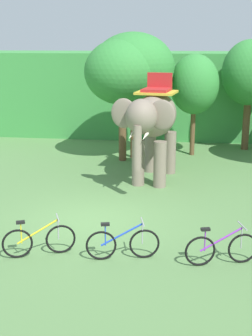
{
  "coord_description": "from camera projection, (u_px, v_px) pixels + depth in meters",
  "views": [
    {
      "loc": [
        2.59,
        -11.85,
        4.88
      ],
      "look_at": [
        0.86,
        1.0,
        1.3
      ],
      "focal_mm": 49.42,
      "sensor_mm": 36.0,
      "label": 1
    }
  ],
  "objects": [
    {
      "name": "tree_far_right",
      "position": [
        133.0,
        67.0,
        19.01
      ],
      "size": [
        3.41,
        3.41,
        5.24
      ],
      "color": "brown",
      "rests_on": "ground"
    },
    {
      "name": "tree_center",
      "position": [
        122.0,
        72.0,
        18.58
      ],
      "size": [
        3.07,
        3.07,
        4.99
      ],
      "color": "brown",
      "rests_on": "ground"
    },
    {
      "name": "foliage_hedge",
      "position": [
        141.0,
        92.0,
        25.61
      ],
      "size": [
        36.0,
        6.0,
        4.29
      ],
      "primitive_type": "cube",
      "color": "#3D8E42",
      "rests_on": "ground"
    },
    {
      "name": "bike_yellow",
      "position": [
        39.0,
        240.0,
        10.78
      ],
      "size": [
        1.6,
        0.77,
        0.92
      ],
      "color": "black",
      "rests_on": "ground"
    },
    {
      "name": "elephant",
      "position": [
        153.0,
        121.0,
        16.05
      ],
      "size": [
        2.23,
        4.23,
        3.78
      ],
      "color": "gray",
      "rests_on": "ground"
    },
    {
      "name": "ground_plane",
      "position": [
        91.0,
        221.0,
        12.96
      ],
      "size": [
        80.0,
        80.0,
        0.0
      ],
      "primitive_type": "plane",
      "color": "#567F47"
    },
    {
      "name": "bike_blue",
      "position": [
        123.0,
        243.0,
        10.61
      ],
      "size": [
        1.68,
        0.57,
        0.92
      ],
      "color": "black",
      "rests_on": "ground"
    },
    {
      "name": "tree_center_right",
      "position": [
        194.0,
        85.0,
        19.66
      ],
      "size": [
        2.09,
        2.09,
        4.36
      ],
      "color": "brown",
      "rests_on": "ground"
    },
    {
      "name": "tree_center_left",
      "position": [
        250.0,
        73.0,
        20.61
      ],
      "size": [
        2.48,
        2.48,
        4.96
      ],
      "color": "brown",
      "rests_on": "ground"
    },
    {
      "name": "bike_purple",
      "position": [
        222.0,
        248.0,
        10.35
      ],
      "size": [
        1.66,
        0.64,
        0.92
      ],
      "color": "black",
      "rests_on": "ground"
    }
  ]
}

